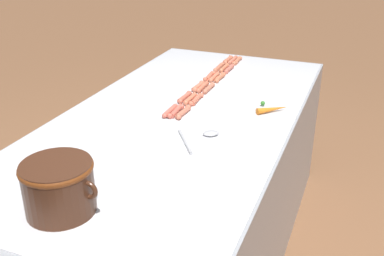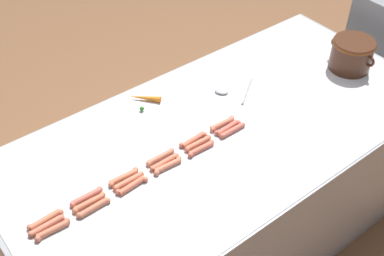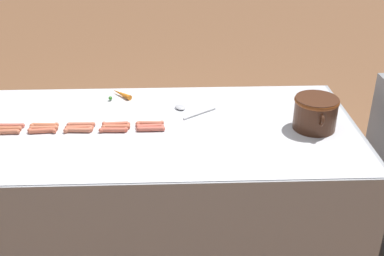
% 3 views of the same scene
% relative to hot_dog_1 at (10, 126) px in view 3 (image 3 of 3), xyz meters
% --- Properties ---
extents(ground_plane, '(20.00, 20.00, 0.00)m').
position_rel_hot_dog_1_xyz_m(ground_plane, '(0.01, 0.73, -0.85)').
color(ground_plane, brown).
extents(griddle_counter, '(1.07, 2.21, 0.84)m').
position_rel_hot_dog_1_xyz_m(griddle_counter, '(0.01, 0.73, -0.43)').
color(griddle_counter, '#9EA0A5').
rests_on(griddle_counter, ground_plane).
extents(hot_dog_1, '(0.03, 0.15, 0.03)m').
position_rel_hot_dog_1_xyz_m(hot_dog_1, '(0.00, 0.00, 0.00)').
color(hot_dog_1, '#CE6855').
rests_on(hot_dog_1, griddle_counter).
extents(hot_dog_2, '(0.03, 0.15, 0.03)m').
position_rel_hot_dog_1_xyz_m(hot_dog_2, '(0.00, 0.18, 0.00)').
color(hot_dog_2, '#D3724F').
rests_on(hot_dog_2, griddle_counter).
extents(hot_dog_3, '(0.03, 0.15, 0.03)m').
position_rel_hot_dog_1_xyz_m(hot_dog_3, '(-0.00, 0.37, 0.00)').
color(hot_dog_3, '#CC7256').
rests_on(hot_dog_3, griddle_counter).
extents(hot_dog_4, '(0.03, 0.15, 0.03)m').
position_rel_hot_dog_1_xyz_m(hot_dog_4, '(0.00, 0.55, 0.00)').
color(hot_dog_4, '#D56A4F').
rests_on(hot_dog_4, griddle_counter).
extents(hot_dog_5, '(0.03, 0.15, 0.03)m').
position_rel_hot_dog_1_xyz_m(hot_dog_5, '(-0.00, 0.73, 0.00)').
color(hot_dog_5, '#D27055').
rests_on(hot_dog_5, griddle_counter).
extents(hot_dog_7, '(0.03, 0.15, 0.03)m').
position_rel_hot_dog_1_xyz_m(hot_dog_7, '(0.03, -0.01, 0.00)').
color(hot_dog_7, '#CE704D').
rests_on(hot_dog_7, griddle_counter).
extents(hot_dog_8, '(0.03, 0.15, 0.03)m').
position_rel_hot_dog_1_xyz_m(hot_dog_8, '(0.03, 0.18, 0.00)').
color(hot_dog_8, '#CF7251').
rests_on(hot_dog_8, griddle_counter).
extents(hot_dog_9, '(0.03, 0.15, 0.03)m').
position_rel_hot_dog_1_xyz_m(hot_dog_9, '(0.04, 0.37, 0.00)').
color(hot_dog_9, '#D36D4F').
rests_on(hot_dog_9, griddle_counter).
extents(hot_dog_10, '(0.03, 0.15, 0.03)m').
position_rel_hot_dog_1_xyz_m(hot_dog_10, '(0.03, 0.56, 0.00)').
color(hot_dog_10, '#CF6F4F').
rests_on(hot_dog_10, griddle_counter).
extents(hot_dog_11, '(0.03, 0.15, 0.03)m').
position_rel_hot_dog_1_xyz_m(hot_dog_11, '(0.04, 0.73, 0.00)').
color(hot_dog_11, '#D46552').
rests_on(hot_dog_11, griddle_counter).
extents(hot_dog_13, '(0.03, 0.15, 0.03)m').
position_rel_hot_dog_1_xyz_m(hot_dog_13, '(0.07, -0.01, 0.00)').
color(hot_dog_13, '#CA6D4F').
rests_on(hot_dog_13, griddle_counter).
extents(hot_dog_14, '(0.04, 0.15, 0.03)m').
position_rel_hot_dog_1_xyz_m(hot_dog_14, '(0.06, 0.18, 0.00)').
color(hot_dog_14, '#D7694D').
rests_on(hot_dog_14, griddle_counter).
extents(hot_dog_15, '(0.03, 0.15, 0.03)m').
position_rel_hot_dog_1_xyz_m(hot_dog_15, '(0.06, 0.37, 0.00)').
color(hot_dog_15, '#D17255').
rests_on(hot_dog_15, griddle_counter).
extents(hot_dog_16, '(0.03, 0.15, 0.03)m').
position_rel_hot_dog_1_xyz_m(hot_dog_16, '(0.07, 0.55, 0.00)').
color(hot_dog_16, '#D5654E').
rests_on(hot_dog_16, griddle_counter).
extents(hot_dog_17, '(0.03, 0.15, 0.03)m').
position_rel_hot_dog_1_xyz_m(hot_dog_17, '(0.06, 0.74, 0.00)').
color(hot_dog_17, '#CE6351').
rests_on(hot_dog_17, griddle_counter).
extents(bean_pot, '(0.29, 0.23, 0.17)m').
position_rel_hot_dog_1_xyz_m(bean_pot, '(0.06, 1.59, 0.08)').
color(bean_pot, '#472616').
rests_on(bean_pot, griddle_counter).
extents(serving_spoon, '(0.19, 0.24, 0.02)m').
position_rel_hot_dog_1_xyz_m(serving_spoon, '(-0.17, 0.93, -0.00)').
color(serving_spoon, '#B7B7BC').
rests_on(serving_spoon, griddle_counter).
extents(carrot, '(0.15, 0.14, 0.03)m').
position_rel_hot_dog_1_xyz_m(carrot, '(-0.39, 0.54, 0.00)').
color(carrot, orange).
rests_on(carrot, griddle_counter).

